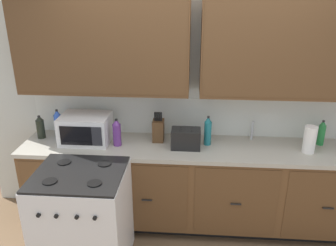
{
  "coord_description": "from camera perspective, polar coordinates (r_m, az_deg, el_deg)",
  "views": [
    {
      "loc": [
        -0.01,
        -2.76,
        2.38
      ],
      "look_at": [
        -0.24,
        0.27,
        1.17
      ],
      "focal_mm": 36.67,
      "sensor_mm": 36.0,
      "label": 1
    }
  ],
  "objects": [
    {
      "name": "bottle_violet",
      "position": [
        3.38,
        -8.5,
        -1.58
      ],
      "size": [
        0.08,
        0.08,
        0.28
      ],
      "color": "#663384",
      "rests_on": "counter_run"
    },
    {
      "name": "knife_block",
      "position": [
        3.46,
        -1.62,
        -1.18
      ],
      "size": [
        0.11,
        0.14,
        0.31
      ],
      "color": "#52361E",
      "rests_on": "counter_run"
    },
    {
      "name": "ground_plane",
      "position": [
        3.64,
        3.64,
        -19.1
      ],
      "size": [
        8.41,
        8.41,
        0.0
      ],
      "primitive_type": "plane",
      "color": "brown"
    },
    {
      "name": "bottle_green",
      "position": [
        3.69,
        24.17,
        -1.52
      ],
      "size": [
        0.07,
        0.07,
        0.25
      ],
      "color": "#237A38",
      "rests_on": "counter_run"
    },
    {
      "name": "bottle_dark",
      "position": [
        3.76,
        -20.45,
        -0.64
      ],
      "size": [
        0.08,
        0.08,
        0.24
      ],
      "color": "black",
      "rests_on": "counter_run"
    },
    {
      "name": "microwave",
      "position": [
        3.52,
        -13.53,
        -0.92
      ],
      "size": [
        0.48,
        0.37,
        0.28
      ],
      "color": "white",
      "rests_on": "counter_run"
    },
    {
      "name": "bottle_blue",
      "position": [
        3.7,
        -17.79,
        -0.15
      ],
      "size": [
        0.07,
        0.07,
        0.3
      ],
      "color": "blue",
      "rests_on": "counter_run"
    },
    {
      "name": "paper_towel_roll",
      "position": [
        3.47,
        22.49,
        -2.54
      ],
      "size": [
        0.12,
        0.12,
        0.26
      ],
      "primitive_type": "cylinder",
      "color": "white",
      "rests_on": "counter_run"
    },
    {
      "name": "stove_range",
      "position": [
        3.23,
        -13.86,
        -15.27
      ],
      "size": [
        0.76,
        0.68,
        0.95
      ],
      "color": "white",
      "rests_on": "ground_plane"
    },
    {
      "name": "sink_faucet",
      "position": [
        3.59,
        13.82,
        -1.19
      ],
      "size": [
        0.02,
        0.02,
        0.2
      ],
      "primitive_type": "cylinder",
      "color": "#B2B5BA",
      "rests_on": "counter_run"
    },
    {
      "name": "toaster",
      "position": [
        3.32,
        2.98,
        -2.6
      ],
      "size": [
        0.28,
        0.18,
        0.19
      ],
      "color": "black",
      "rests_on": "counter_run"
    },
    {
      "name": "wall_unit",
      "position": [
        3.33,
        4.53,
        9.22
      ],
      "size": [
        4.56,
        0.4,
        2.45
      ],
      "color": "silver",
      "rests_on": "ground_plane"
    },
    {
      "name": "bottle_teal",
      "position": [
        3.38,
        6.63,
        -1.31
      ],
      "size": [
        0.07,
        0.07,
        0.3
      ],
      "color": "#1E707A",
      "rests_on": "counter_run"
    },
    {
      "name": "counter_run",
      "position": [
        3.6,
        3.94,
        -10.29
      ],
      "size": [
        3.39,
        0.64,
        0.92
      ],
      "color": "black",
      "rests_on": "ground_plane"
    }
  ]
}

